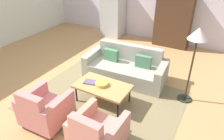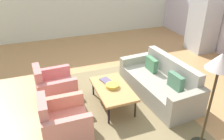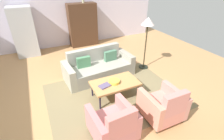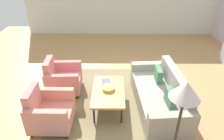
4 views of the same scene
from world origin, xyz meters
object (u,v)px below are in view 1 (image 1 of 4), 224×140
(fruit_bowl, at_px, (102,84))
(refrigerator, at_px, (113,12))
(coffee_table, at_px, (103,87))
(book_stack, at_px, (90,82))
(armchair_right, at_px, (96,135))
(cabinet, at_px, (173,21))
(couch, at_px, (126,68))
(armchair_left, at_px, (44,111))
(floor_lamp, at_px, (197,41))

(fruit_bowl, bearing_deg, refrigerator, 116.04)
(coffee_table, xyz_separation_m, book_stack, (-0.30, -0.04, 0.05))
(armchair_right, height_order, cabinet, cabinet)
(refrigerator, bearing_deg, fruit_bowl, -63.96)
(fruit_bowl, xyz_separation_m, book_stack, (-0.28, -0.04, -0.02))
(couch, distance_m, armchair_right, 2.43)
(armchair_left, distance_m, book_stack, 1.17)
(armchair_right, bearing_deg, refrigerator, 117.14)
(coffee_table, relative_size, fruit_bowl, 4.33)
(armchair_right, height_order, refrigerator, refrigerator)
(armchair_left, height_order, fruit_bowl, armchair_left)
(armchair_left, bearing_deg, coffee_table, 60.08)
(coffee_table, distance_m, fruit_bowl, 0.08)
(book_stack, bearing_deg, coffee_table, 8.03)
(armchair_right, height_order, floor_lamp, floor_lamp)
(cabinet, height_order, floor_lamp, cabinet)
(refrigerator, relative_size, floor_lamp, 1.08)
(armchair_left, distance_m, fruit_bowl, 1.31)
(armchair_right, xyz_separation_m, cabinet, (-0.20, 5.16, 0.56))
(fruit_bowl, xyz_separation_m, floor_lamp, (1.63, 1.01, 0.97))
(coffee_table, xyz_separation_m, floor_lamp, (1.60, 1.01, 1.04))
(armchair_left, relative_size, book_stack, 2.83)
(armchair_left, relative_size, floor_lamp, 0.51)
(refrigerator, distance_m, floor_lamp, 4.58)
(cabinet, distance_m, floor_lamp, 3.26)
(couch, relative_size, refrigerator, 1.17)
(armchair_left, xyz_separation_m, refrigerator, (-1.33, 5.05, 0.58))
(coffee_table, height_order, fruit_bowl, fruit_bowl)
(fruit_bowl, bearing_deg, book_stack, -171.29)
(couch, relative_size, coffee_table, 1.80)
(cabinet, xyz_separation_m, floor_lamp, (1.21, -2.98, 0.54))
(armchair_right, bearing_deg, book_stack, 129.35)
(armchair_left, relative_size, refrigerator, 0.48)
(armchair_left, bearing_deg, armchair_right, -2.83)
(book_stack, bearing_deg, cabinet, 80.16)
(refrigerator, bearing_deg, book_stack, -67.58)
(fruit_bowl, height_order, cabinet, cabinet)
(book_stack, height_order, refrigerator, refrigerator)
(couch, xyz_separation_m, fruit_bowl, (-0.02, -1.19, 0.19))
(floor_lamp, bearing_deg, book_stack, -151.13)
(book_stack, height_order, cabinet, cabinet)
(armchair_left, xyz_separation_m, book_stack, (0.29, 1.12, 0.11))
(refrigerator, bearing_deg, couch, -54.64)
(book_stack, distance_m, refrigerator, 4.28)
(couch, xyz_separation_m, cabinet, (0.40, 2.81, 0.61))
(fruit_bowl, bearing_deg, coffee_table, -0.00)
(refrigerator, bearing_deg, floor_lamp, -39.23)
(cabinet, relative_size, refrigerator, 0.97)
(coffee_table, xyz_separation_m, fruit_bowl, (-0.02, 0.00, 0.07))
(armchair_left, relative_size, armchair_right, 1.00)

